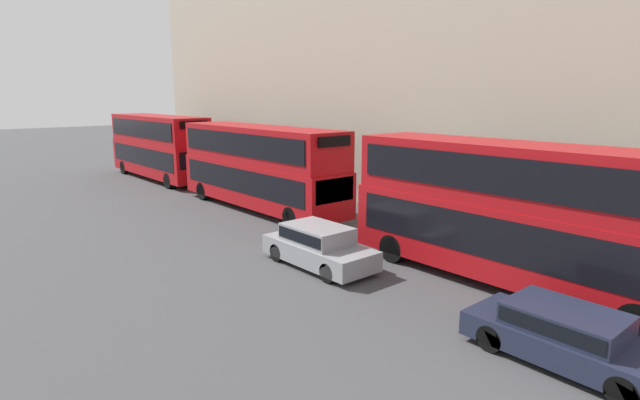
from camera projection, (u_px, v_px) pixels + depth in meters
name	position (u px, v px, depth m)	size (l,w,h in m)	color
bus_leading	(516.00, 209.00, 15.06)	(2.59, 10.93, 4.40)	#A80F14
bus_second_in_queue	(260.00, 164.00, 25.38)	(2.59, 11.44, 4.27)	#A80F14
bus_third_in_queue	(159.00, 144.00, 34.72)	(2.59, 11.08, 4.42)	#A80F14
car_dark_sedan	(567.00, 334.00, 10.91)	(1.79, 4.33, 1.25)	#1E2338
car_hatchback	(318.00, 245.00, 17.14)	(1.80, 4.27, 1.43)	gray
pedestrian	(297.00, 187.00, 27.54)	(0.36, 0.36, 1.80)	maroon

